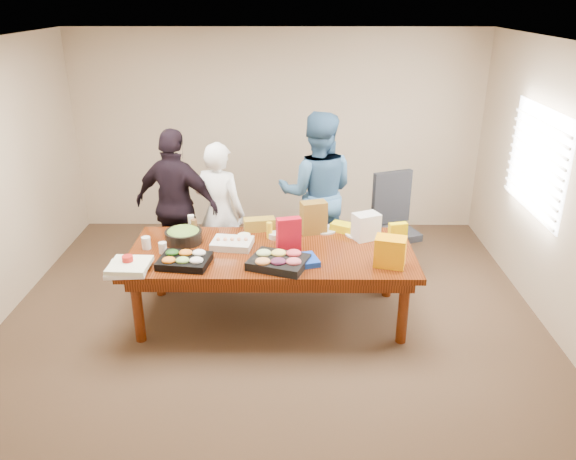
{
  "coord_description": "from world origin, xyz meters",
  "views": [
    {
      "loc": [
        0.21,
        -5.02,
        3.1
      ],
      "look_at": [
        0.16,
        0.1,
        0.93
      ],
      "focal_mm": 35.06,
      "sensor_mm": 36.0,
      "label": 1
    }
  ],
  "objects_px": {
    "office_chair": "(393,229)",
    "person_right": "(317,193)",
    "conference_table": "(272,284)",
    "salad_bowl": "(184,236)",
    "sheet_cake": "(232,243)",
    "person_center": "(220,213)"
  },
  "relations": [
    {
      "from": "person_right",
      "to": "sheet_cake",
      "type": "relative_size",
      "value": 4.81
    },
    {
      "from": "office_chair",
      "to": "person_right",
      "type": "xyz_separation_m",
      "value": [
        -0.88,
        0.19,
        0.37
      ]
    },
    {
      "from": "office_chair",
      "to": "salad_bowl",
      "type": "distance_m",
      "value": 2.41
    },
    {
      "from": "person_center",
      "to": "conference_table",
      "type": "bearing_deg",
      "value": 145.21
    },
    {
      "from": "person_center",
      "to": "sheet_cake",
      "type": "bearing_deg",
      "value": 125.47
    },
    {
      "from": "conference_table",
      "to": "sheet_cake",
      "type": "bearing_deg",
      "value": 167.24
    },
    {
      "from": "person_center",
      "to": "person_right",
      "type": "relative_size",
      "value": 0.86
    },
    {
      "from": "office_chair",
      "to": "person_right",
      "type": "height_order",
      "value": "person_right"
    },
    {
      "from": "conference_table",
      "to": "person_right",
      "type": "relative_size",
      "value": 1.48
    },
    {
      "from": "conference_table",
      "to": "salad_bowl",
      "type": "height_order",
      "value": "salad_bowl"
    },
    {
      "from": "conference_table",
      "to": "sheet_cake",
      "type": "distance_m",
      "value": 0.58
    },
    {
      "from": "sheet_cake",
      "to": "person_right",
      "type": "bearing_deg",
      "value": 58.01
    },
    {
      "from": "sheet_cake",
      "to": "conference_table",
      "type": "bearing_deg",
      "value": -5.19
    },
    {
      "from": "office_chair",
      "to": "person_right",
      "type": "bearing_deg",
      "value": 146.34
    },
    {
      "from": "office_chair",
      "to": "person_center",
      "type": "bearing_deg",
      "value": 161.8
    },
    {
      "from": "conference_table",
      "to": "person_center",
      "type": "bearing_deg",
      "value": 125.44
    },
    {
      "from": "conference_table",
      "to": "salad_bowl",
      "type": "bearing_deg",
      "value": 167.56
    },
    {
      "from": "person_center",
      "to": "person_right",
      "type": "bearing_deg",
      "value": -144.95
    },
    {
      "from": "office_chair",
      "to": "person_right",
      "type": "distance_m",
      "value": 0.97
    },
    {
      "from": "office_chair",
      "to": "sheet_cake",
      "type": "height_order",
      "value": "office_chair"
    },
    {
      "from": "conference_table",
      "to": "sheet_cake",
      "type": "relative_size",
      "value": 7.11
    },
    {
      "from": "office_chair",
      "to": "person_right",
      "type": "relative_size",
      "value": 0.61
    }
  ]
}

